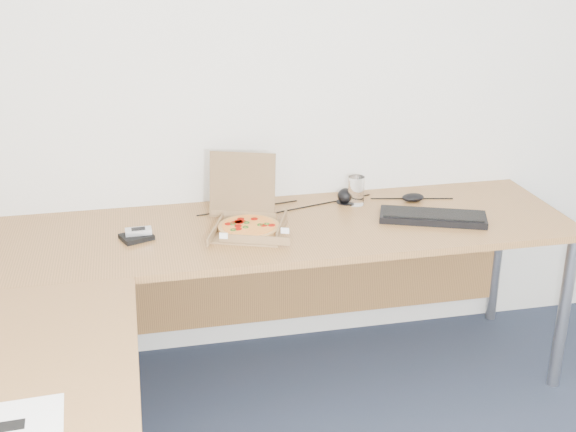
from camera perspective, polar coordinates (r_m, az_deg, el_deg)
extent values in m
cube|color=#986635|center=(3.02, -1.40, -1.10)|extent=(2.50, 0.70, 0.03)
cylinder|color=gray|center=(3.81, 15.81, -2.96)|extent=(0.05, 0.05, 0.70)
cube|color=olive|center=(2.97, -3.02, -1.18)|extent=(0.27, 0.27, 0.01)
cube|color=olive|center=(3.06, -3.54, 2.36)|extent=(0.27, 0.05, 0.27)
cylinder|color=#DD9B4E|center=(2.96, -3.03, -0.93)|extent=(0.25, 0.25, 0.02)
cylinder|color=red|center=(2.96, -3.03, -0.72)|extent=(0.21, 0.21, 0.00)
cylinder|color=white|center=(3.25, 5.27, 1.97)|extent=(0.07, 0.07, 0.13)
cube|color=black|center=(3.14, 11.09, -0.09)|extent=(0.46, 0.30, 0.03)
ellipsoid|color=black|center=(3.33, 9.61, 1.42)|extent=(0.12, 0.10, 0.04)
cube|color=black|center=(2.95, -11.60, -1.59)|extent=(0.14, 0.13, 0.02)
cube|color=#B2B5BA|center=(2.96, -11.45, -1.16)|extent=(0.10, 0.06, 0.02)
ellipsoid|color=black|center=(3.28, 4.47, 1.63)|extent=(0.08, 0.08, 0.07)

